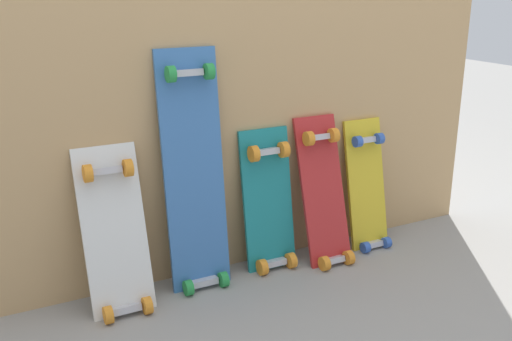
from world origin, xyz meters
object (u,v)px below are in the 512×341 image
skateboard_blue (195,180)px  skateboard_white (116,240)px  skateboard_teal (269,207)px  skateboard_red (324,199)px  skateboard_yellow (367,192)px

skateboard_blue → skateboard_white: bearing=-173.3°
skateboard_teal → skateboard_red: 0.24m
skateboard_white → skateboard_teal: bearing=3.6°
skateboard_white → skateboard_blue: (0.32, 0.04, 0.16)m
skateboard_teal → skateboard_yellow: bearing=-1.5°
skateboard_teal → skateboard_yellow: skateboard_teal is taller
skateboard_blue → skateboard_yellow: bearing=-0.7°
skateboard_teal → skateboard_red: bearing=-10.9°
skateboard_blue → skateboard_teal: (0.32, 0.00, -0.17)m
skateboard_teal → skateboard_white: bearing=-176.4°
skateboard_yellow → skateboard_blue: bearing=179.3°
skateboard_white → skateboard_blue: 0.36m
skateboard_white → skateboard_red: bearing=-0.4°
skateboard_teal → skateboard_blue: bearing=-179.5°
skateboard_blue → skateboard_teal: bearing=0.5°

